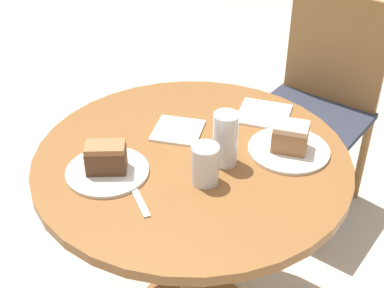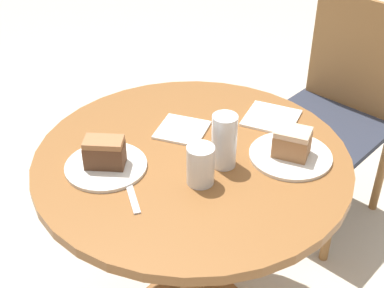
{
  "view_description": "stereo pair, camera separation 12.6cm",
  "coord_description": "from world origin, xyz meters",
  "px_view_note": "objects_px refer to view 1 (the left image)",
  "views": [
    {
      "loc": [
        0.63,
        -1.08,
        1.64
      ],
      "look_at": [
        0.0,
        0.0,
        0.78
      ],
      "focal_mm": 50.0,
      "sensor_mm": 36.0,
      "label": 1
    },
    {
      "loc": [
        0.74,
        -1.01,
        1.64
      ],
      "look_at": [
        0.0,
        0.0,
        0.78
      ],
      "focal_mm": 50.0,
      "sensor_mm": 36.0,
      "label": 2
    }
  ],
  "objects_px": {
    "glass_lemonade": "(225,142)",
    "cake_slice_far": "(290,137)",
    "chair": "(314,105)",
    "plate_far": "(289,150)",
    "cake_slice_near": "(106,157)",
    "plate_near": "(107,171)",
    "glass_water": "(205,166)"
  },
  "relations": [
    {
      "from": "glass_lemonade",
      "to": "plate_far",
      "type": "bearing_deg",
      "value": 46.3
    },
    {
      "from": "chair",
      "to": "plate_near",
      "type": "height_order",
      "value": "chair"
    },
    {
      "from": "plate_far",
      "to": "glass_water",
      "type": "distance_m",
      "value": 0.29
    },
    {
      "from": "chair",
      "to": "cake_slice_near",
      "type": "distance_m",
      "value": 1.14
    },
    {
      "from": "plate_far",
      "to": "cake_slice_near",
      "type": "distance_m",
      "value": 0.53
    },
    {
      "from": "cake_slice_near",
      "to": "cake_slice_far",
      "type": "xyz_separation_m",
      "value": [
        0.39,
        0.35,
        -0.0
      ]
    },
    {
      "from": "plate_near",
      "to": "cake_slice_near",
      "type": "height_order",
      "value": "cake_slice_near"
    },
    {
      "from": "plate_near",
      "to": "glass_lemonade",
      "type": "height_order",
      "value": "glass_lemonade"
    },
    {
      "from": "cake_slice_near",
      "to": "cake_slice_far",
      "type": "relative_size",
      "value": 1.11
    },
    {
      "from": "plate_near",
      "to": "glass_lemonade",
      "type": "relative_size",
      "value": 1.45
    },
    {
      "from": "cake_slice_near",
      "to": "chair",
      "type": "bearing_deg",
      "value": 77.02
    },
    {
      "from": "chair",
      "to": "cake_slice_far",
      "type": "distance_m",
      "value": 0.79
    },
    {
      "from": "plate_near",
      "to": "plate_far",
      "type": "height_order",
      "value": "same"
    },
    {
      "from": "cake_slice_near",
      "to": "glass_lemonade",
      "type": "bearing_deg",
      "value": 38.86
    },
    {
      "from": "plate_far",
      "to": "glass_lemonade",
      "type": "height_order",
      "value": "glass_lemonade"
    },
    {
      "from": "chair",
      "to": "plate_near",
      "type": "relative_size",
      "value": 4.06
    },
    {
      "from": "glass_lemonade",
      "to": "glass_water",
      "type": "xyz_separation_m",
      "value": [
        -0.01,
        -0.1,
        -0.02
      ]
    },
    {
      "from": "cake_slice_near",
      "to": "glass_water",
      "type": "bearing_deg",
      "value": 22.5
    },
    {
      "from": "plate_far",
      "to": "cake_slice_near",
      "type": "relative_size",
      "value": 1.89
    },
    {
      "from": "glass_lemonade",
      "to": "cake_slice_far",
      "type": "bearing_deg",
      "value": 46.3
    },
    {
      "from": "plate_near",
      "to": "cake_slice_far",
      "type": "relative_size",
      "value": 2.02
    },
    {
      "from": "chair",
      "to": "plate_far",
      "type": "height_order",
      "value": "chair"
    },
    {
      "from": "plate_far",
      "to": "cake_slice_far",
      "type": "distance_m",
      "value": 0.05
    },
    {
      "from": "glass_lemonade",
      "to": "glass_water",
      "type": "height_order",
      "value": "glass_lemonade"
    },
    {
      "from": "plate_near",
      "to": "cake_slice_far",
      "type": "xyz_separation_m",
      "value": [
        0.39,
        0.35,
        0.05
      ]
    },
    {
      "from": "glass_lemonade",
      "to": "plate_near",
      "type": "bearing_deg",
      "value": -141.14
    },
    {
      "from": "cake_slice_far",
      "to": "glass_lemonade",
      "type": "xyz_separation_m",
      "value": [
        -0.14,
        -0.14,
        0.02
      ]
    },
    {
      "from": "glass_lemonade",
      "to": "glass_water",
      "type": "bearing_deg",
      "value": -93.58
    },
    {
      "from": "plate_far",
      "to": "glass_lemonade",
      "type": "distance_m",
      "value": 0.21
    },
    {
      "from": "cake_slice_far",
      "to": "glass_lemonade",
      "type": "height_order",
      "value": "glass_lemonade"
    },
    {
      "from": "cake_slice_near",
      "to": "glass_lemonade",
      "type": "relative_size",
      "value": 0.79
    },
    {
      "from": "cake_slice_near",
      "to": "plate_near",
      "type": "bearing_deg",
      "value": -90.0
    }
  ]
}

